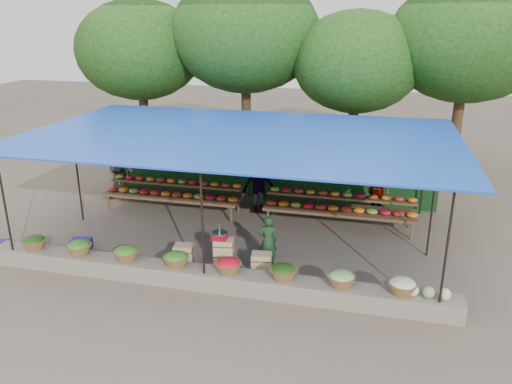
% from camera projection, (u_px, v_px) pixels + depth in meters
% --- Properties ---
extents(ground, '(60.00, 60.00, 0.00)m').
position_uv_depth(ground, '(241.00, 236.00, 13.50)').
color(ground, '#635949').
rests_on(ground, ground).
extents(stone_curb, '(10.60, 0.55, 0.40)m').
position_uv_depth(stone_curb, '(207.00, 278.00, 10.92)').
color(stone_curb, slate).
rests_on(stone_curb, ground).
extents(stall_canopy, '(10.80, 6.60, 2.82)m').
position_uv_depth(stall_canopy, '(240.00, 139.00, 12.69)').
color(stall_canopy, black).
rests_on(stall_canopy, ground).
extents(produce_baskets, '(8.98, 0.58, 0.34)m').
position_uv_depth(produce_baskets, '(202.00, 263.00, 10.82)').
color(produce_baskets, brown).
rests_on(produce_baskets, stone_curb).
extents(netting_backdrop, '(10.60, 0.06, 2.50)m').
position_uv_depth(netting_backdrop, '(267.00, 161.00, 15.98)').
color(netting_backdrop, '#17421A').
rests_on(netting_backdrop, ground).
extents(tree_row, '(16.51, 5.50, 7.12)m').
position_uv_depth(tree_row, '(300.00, 45.00, 17.41)').
color(tree_row, '#3A1E15').
rests_on(tree_row, ground).
extents(fruit_table_left, '(4.21, 0.95, 0.93)m').
position_uv_depth(fruit_table_left, '(174.00, 192.00, 15.11)').
color(fruit_table_left, '#4E381F').
rests_on(fruit_table_left, ground).
extents(fruit_table_right, '(4.21, 0.95, 0.93)m').
position_uv_depth(fruit_table_right, '(340.00, 206.00, 13.97)').
color(fruit_table_right, '#4E381F').
rests_on(fruit_table_right, ground).
extents(crate_counter, '(2.39, 0.40, 0.77)m').
position_uv_depth(crate_counter, '(223.00, 257.00, 11.63)').
color(crate_counter, tan).
rests_on(crate_counter, ground).
extents(weighing_scale, '(0.36, 0.36, 0.38)m').
position_uv_depth(weighing_scale, '(220.00, 235.00, 11.46)').
color(weighing_scale, '#AC0D1A').
rests_on(weighing_scale, crate_counter).
extents(vendor_seated, '(0.53, 0.43, 1.25)m').
position_uv_depth(vendor_seated, '(268.00, 241.00, 11.73)').
color(vendor_seated, '#1B3C20').
rests_on(vendor_seated, ground).
extents(customer_left, '(1.02, 0.90, 1.78)m').
position_uv_depth(customer_left, '(120.00, 172.00, 16.08)').
color(customer_left, slate).
rests_on(customer_left, ground).
extents(customer_mid, '(1.27, 1.11, 1.70)m').
position_uv_depth(customer_mid, '(259.00, 185.00, 14.95)').
color(customer_mid, slate).
rests_on(customer_mid, ground).
extents(customer_right, '(1.06, 1.10, 1.84)m').
position_uv_depth(customer_right, '(375.00, 188.00, 14.47)').
color(customer_right, slate).
rests_on(customer_right, ground).
extents(blue_crate_back, '(0.55, 0.44, 0.29)m').
position_uv_depth(blue_crate_back, '(81.00, 244.00, 12.67)').
color(blue_crate_back, navy).
rests_on(blue_crate_back, ground).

